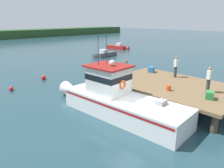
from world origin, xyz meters
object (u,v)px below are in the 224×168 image
at_px(crate_single_by_cleat, 151,69).
at_px(bait_bucket, 168,88).
at_px(mooring_buoy_spare_mooring, 11,89).
at_px(moored_boat_far_left, 118,47).
at_px(mooring_buoy_channel_marker, 126,61).
at_px(deckhand_further_back, 209,79).
at_px(moored_boat_mid_harbor, 105,54).
at_px(mooring_buoy_outer, 44,78).
at_px(main_fishing_boat, 116,99).
at_px(deckhand_by_the_boat, 176,67).
at_px(crate_stack_near_edge, 210,95).

distance_m(crate_single_by_cleat, bait_bucket, 5.00).
bearing_deg(crate_single_by_cleat, mooring_buoy_spare_mooring, 143.28).
xyz_separation_m(moored_boat_far_left, mooring_buoy_channel_marker, (-8.56, -10.03, -0.24)).
xyz_separation_m(moored_boat_far_left, mooring_buoy_spare_mooring, (-24.30, -11.50, -0.23)).
xyz_separation_m(deckhand_further_back, mooring_buoy_spare_mooring, (-7.72, 12.72, -1.88)).
bearing_deg(deckhand_further_back, moored_boat_mid_harbor, 65.47).
relative_size(crate_single_by_cleat, deckhand_further_back, 0.37).
bearing_deg(mooring_buoy_outer, main_fishing_boat, -92.37).
relative_size(main_fishing_boat, mooring_buoy_outer, 22.01).
height_order(crate_single_by_cleat, deckhand_by_the_boat, deckhand_by_the_boat).
bearing_deg(mooring_buoy_spare_mooring, crate_stack_near_edge, -63.63).
distance_m(mooring_buoy_outer, mooring_buoy_spare_mooring, 3.70).
height_order(moored_boat_far_left, mooring_buoy_outer, moored_boat_far_left).
xyz_separation_m(crate_stack_near_edge, crate_single_by_cleat, (2.90, 6.23, 0.02)).
relative_size(mooring_buoy_outer, mooring_buoy_channel_marker, 1.32).
bearing_deg(mooring_buoy_spare_mooring, mooring_buoy_outer, 19.28).
height_order(crate_stack_near_edge, mooring_buoy_outer, crate_stack_near_edge).
relative_size(crate_stack_near_edge, mooring_buoy_outer, 1.33).
height_order(crate_stack_near_edge, mooring_buoy_spare_mooring, crate_stack_near_edge).
xyz_separation_m(main_fishing_boat, deckhand_further_back, (4.66, -3.59, 1.05)).
bearing_deg(moored_boat_mid_harbor, crate_single_by_cleat, -117.19).
distance_m(crate_single_by_cleat, deckhand_by_the_boat, 2.38).
relative_size(crate_stack_near_edge, deckhand_by_the_boat, 0.37).
xyz_separation_m(deckhand_by_the_boat, mooring_buoy_channel_marker, (6.22, 10.85, -1.89)).
relative_size(moored_boat_mid_harbor, mooring_buoy_outer, 10.34).
relative_size(deckhand_by_the_boat, deckhand_further_back, 1.00).
height_order(moored_boat_far_left, mooring_buoy_spare_mooring, moored_boat_far_left).
distance_m(crate_stack_near_edge, crate_single_by_cleat, 6.87).
xyz_separation_m(main_fishing_boat, deckhand_by_the_boat, (6.46, -0.25, 1.05)).
bearing_deg(moored_boat_mid_harbor, mooring_buoy_outer, -157.10).
xyz_separation_m(crate_single_by_cleat, mooring_buoy_spare_mooring, (-9.50, 7.09, -1.26)).
xyz_separation_m(deckhand_by_the_boat, mooring_buoy_outer, (-6.03, 10.61, -1.83)).
xyz_separation_m(crate_stack_near_edge, moored_boat_mid_harbor, (10.01, 20.08, -1.02)).
relative_size(main_fishing_boat, mooring_buoy_spare_mooring, 28.27).
bearing_deg(mooring_buoy_spare_mooring, deckhand_further_back, -58.77).
bearing_deg(mooring_buoy_outer, crate_stack_near_edge, -77.91).
xyz_separation_m(bait_bucket, moored_boat_mid_harbor, (10.42, 17.59, -0.97)).
distance_m(main_fishing_boat, moored_boat_far_left, 29.62).
distance_m(main_fishing_boat, mooring_buoy_channel_marker, 16.55).
height_order(main_fishing_boat, moored_boat_mid_harbor, main_fishing_boat).
relative_size(deckhand_by_the_boat, mooring_buoy_channel_marker, 4.78).
xyz_separation_m(moored_boat_mid_harbor, mooring_buoy_channel_marker, (-0.87, -5.30, -0.23)).
relative_size(deckhand_by_the_boat, mooring_buoy_outer, 3.62).
xyz_separation_m(crate_stack_near_edge, bait_bucket, (-0.41, 2.49, -0.05)).
height_order(crate_single_by_cleat, bait_bucket, crate_single_by_cleat).
bearing_deg(crate_stack_near_edge, deckhand_by_the_boat, 53.35).
xyz_separation_m(crate_single_by_cleat, moored_boat_mid_harbor, (7.11, 13.85, -1.04)).
bearing_deg(crate_stack_near_edge, deckhand_further_back, 27.83).
bearing_deg(deckhand_further_back, bait_bucket, 128.83).
height_order(main_fishing_boat, moored_boat_far_left, main_fishing_boat).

